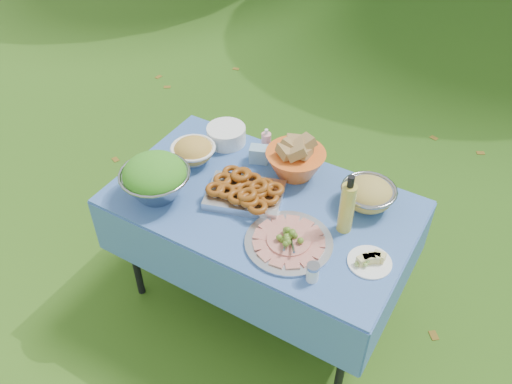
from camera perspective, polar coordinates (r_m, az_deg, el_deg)
ground at (r=3.19m, az=0.53°, el=-11.01°), size 80.00×80.00×0.00m
picnic_table at (r=2.90m, az=0.58°, el=-6.46°), size 1.46×0.86×0.76m
salad_bowl at (r=2.63m, az=-10.59°, el=1.50°), size 0.39×0.39×0.22m
pasta_bowl_white at (r=2.85m, az=-6.63°, el=4.34°), size 0.27×0.27×0.13m
plate_stack at (r=2.97m, az=-3.15°, el=6.03°), size 0.25×0.25×0.10m
wipes_box at (r=2.84m, az=0.32°, el=3.99°), size 0.12×0.10×0.09m
sanitizer_bottle at (r=2.88m, az=1.09°, el=5.39°), size 0.06×0.06×0.15m
bread_bowl at (r=2.73m, az=4.19°, el=3.64°), size 0.37×0.37×0.20m
pasta_bowl_steel at (r=2.62m, az=11.75°, el=-0.18°), size 0.28×0.28×0.14m
fried_tray at (r=2.61m, az=-1.19°, el=0.03°), size 0.42×0.36×0.09m
charcuterie_platter at (r=2.40m, az=3.50°, el=-4.69°), size 0.46×0.46×0.09m
oil_bottle at (r=2.42m, az=9.61°, el=-1.24°), size 0.09×0.09×0.31m
cheese_plate at (r=2.38m, az=11.94°, el=-6.90°), size 0.20×0.20×0.05m
shaker at (r=2.27m, az=5.99°, el=-8.41°), size 0.07×0.07×0.09m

